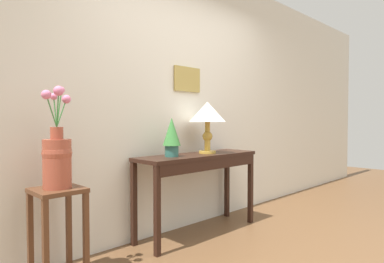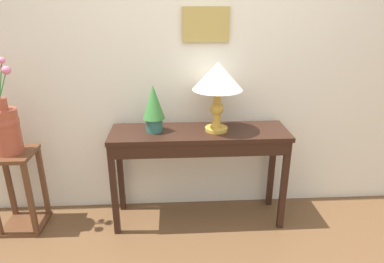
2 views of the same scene
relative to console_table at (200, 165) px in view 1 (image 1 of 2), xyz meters
name	(u,v)px [view 1 (image 1 of 2)]	position (x,y,z in m)	size (l,w,h in m)	color
back_wall_with_art	(179,94)	(0.00, 0.31, 0.72)	(9.00, 0.13, 2.80)	silver
console_table	(200,165)	(0.00, 0.00, 0.00)	(1.37, 0.40, 0.79)	black
table_lamp	(207,114)	(0.14, 0.02, 0.50)	(0.37, 0.37, 0.52)	gold
potted_plant_on_console	(172,135)	(-0.34, 0.03, 0.31)	(0.16, 0.16, 0.36)	#2D665B
pedestal_stand_left	(58,235)	(-1.41, -0.01, -0.35)	(0.32, 0.32, 0.66)	#56331E
flower_vase_tall	(57,156)	(-1.41, -0.01, 0.20)	(0.22, 0.20, 0.70)	#9E4733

